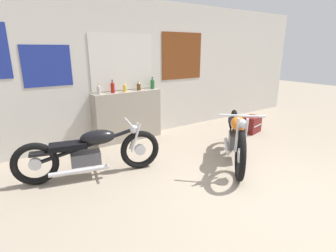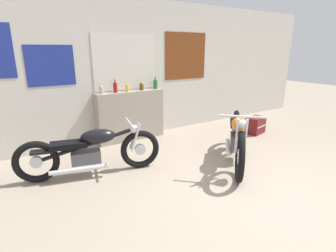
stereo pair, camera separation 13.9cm
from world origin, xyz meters
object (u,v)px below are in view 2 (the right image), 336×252
(bottle_left_center, at_px, (115,87))
(bottle_right_center, at_px, (142,86))
(hard_case_darkred, at_px, (255,125))
(bottle_leftmost, at_px, (101,89))
(motorcycle_black, at_px, (91,151))
(bottle_rightmost, at_px, (155,84))
(bottle_center, at_px, (127,88))
(motorcycle_orange, at_px, (238,137))

(bottle_left_center, height_order, bottle_right_center, bottle_left_center)
(hard_case_darkred, bearing_deg, bottle_leftmost, 160.11)
(motorcycle_black, bearing_deg, bottle_left_center, 52.40)
(bottle_right_center, distance_m, bottle_rightmost, 0.33)
(bottle_leftmost, xyz_separation_m, bottle_right_center, (0.86, 0.03, -0.01))
(bottle_center, relative_size, hard_case_darkred, 0.37)
(bottle_rightmost, height_order, motorcycle_orange, bottle_rightmost)
(bottle_center, distance_m, motorcycle_black, 1.76)
(motorcycle_black, bearing_deg, bottle_leftmost, 62.06)
(bottle_left_center, distance_m, motorcycle_black, 1.64)
(bottle_right_center, distance_m, motorcycle_black, 2.02)
(motorcycle_orange, relative_size, hard_case_darkred, 3.06)
(motorcycle_orange, bearing_deg, motorcycle_black, 158.39)
(motorcycle_black, bearing_deg, bottle_rightmost, 33.21)
(bottle_rightmost, relative_size, motorcycle_black, 0.12)
(bottle_rightmost, bearing_deg, motorcycle_orange, -79.88)
(bottle_center, xyz_separation_m, motorcycle_orange, (1.04, -2.00, -0.66))
(bottle_center, distance_m, bottle_right_center, 0.34)
(hard_case_darkred, bearing_deg, motorcycle_black, -179.60)
(bottle_rightmost, bearing_deg, hard_case_darkred, -31.14)
(bottle_right_center, xyz_separation_m, motorcycle_black, (-1.47, -1.18, -0.71))
(bottle_center, distance_m, hard_case_darkred, 2.96)
(bottle_left_center, relative_size, bottle_rightmost, 1.01)
(bottle_center, bearing_deg, bottle_left_center, 174.92)
(bottle_left_center, xyz_separation_m, bottle_right_center, (0.58, 0.02, -0.03))
(bottle_leftmost, xyz_separation_m, motorcycle_black, (-0.61, -1.15, -0.72))
(bottle_leftmost, bearing_deg, bottle_rightmost, 1.49)
(bottle_center, height_order, bottle_rightmost, bottle_rightmost)
(bottle_rightmost, bearing_deg, bottle_leftmost, -178.51)
(bottle_right_center, xyz_separation_m, motorcycle_orange, (0.70, -2.04, -0.65))
(bottle_leftmost, distance_m, motorcycle_black, 1.49)
(hard_case_darkred, bearing_deg, bottle_rightmost, 148.86)
(bottle_leftmost, distance_m, bottle_right_center, 0.86)
(bottle_leftmost, xyz_separation_m, hard_case_darkred, (3.11, -1.13, -0.92))
(bottle_right_center, bearing_deg, motorcycle_orange, -71.11)
(bottle_right_center, distance_m, hard_case_darkred, 2.69)
(bottle_right_center, bearing_deg, bottle_center, -173.12)
(bottle_rightmost, relative_size, motorcycle_orange, 0.16)
(bottle_left_center, height_order, bottle_center, bottle_left_center)
(bottle_center, distance_m, motorcycle_orange, 2.35)
(motorcycle_black, bearing_deg, bottle_right_center, 38.68)
(bottle_rightmost, bearing_deg, bottle_left_center, -178.60)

